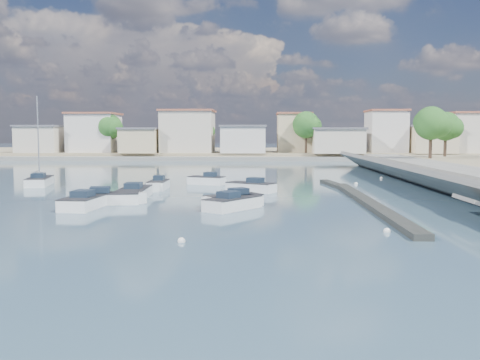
# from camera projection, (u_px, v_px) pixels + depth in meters

# --- Properties ---
(ground) EXTENTS (400.00, 400.00, 0.00)m
(ground) POSITION_uv_depth(u_px,v_px,m) (266.00, 174.00, 68.51)
(ground) COLOR #2E425C
(ground) RESTS_ON ground
(breakwater) EXTENTS (2.00, 31.02, 0.35)m
(breakwater) POSITION_uv_depth(u_px,v_px,m) (360.00, 198.00, 41.05)
(breakwater) COLOR black
(breakwater) RESTS_ON ground
(far_shore_land) EXTENTS (160.00, 40.00, 1.40)m
(far_shore_land) POSITION_uv_depth(u_px,v_px,m) (263.00, 153.00, 120.21)
(far_shore_land) COLOR gray
(far_shore_land) RESTS_ON ground
(far_shore_quay) EXTENTS (160.00, 2.50, 0.80)m
(far_shore_quay) POSITION_uv_depth(u_px,v_px,m) (264.00, 159.00, 99.33)
(far_shore_quay) COLOR slate
(far_shore_quay) RESTS_ON ground
(far_town) EXTENTS (113.01, 12.80, 8.35)m
(far_town) POSITION_uv_depth(u_px,v_px,m) (319.00, 134.00, 104.44)
(far_town) COLOR beige
(far_town) RESTS_ON far_shore_land
(shore_trees) EXTENTS (74.56, 38.32, 7.92)m
(shore_trees) POSITION_uv_depth(u_px,v_px,m) (311.00, 127.00, 95.65)
(shore_trees) COLOR #38281E
(shore_trees) RESTS_ON ground
(motorboat_a) EXTENTS (2.43, 5.80, 1.48)m
(motorboat_a) POSITION_uv_depth(u_px,v_px,m) (88.00, 202.00, 37.28)
(motorboat_a) COLOR white
(motorboat_a) RESTS_ON ground
(motorboat_b) EXTENTS (4.03, 4.59, 1.48)m
(motorboat_b) POSITION_uv_depth(u_px,v_px,m) (235.00, 204.00, 36.37)
(motorboat_b) COLOR white
(motorboat_b) RESTS_ON ground
(motorboat_c) EXTENTS (4.64, 3.63, 1.48)m
(motorboat_c) POSITION_uv_depth(u_px,v_px,m) (249.00, 187.00, 47.21)
(motorboat_c) COLOR white
(motorboat_c) RESTS_ON ground
(motorboat_d) EXTENTS (4.31, 3.66, 1.48)m
(motorboat_d) POSITION_uv_depth(u_px,v_px,m) (231.00, 201.00, 37.62)
(motorboat_d) COLOR white
(motorboat_d) RESTS_ON ground
(motorboat_e) EXTENTS (2.23, 5.73, 1.48)m
(motorboat_e) POSITION_uv_depth(u_px,v_px,m) (135.00, 193.00, 42.88)
(motorboat_e) COLOR white
(motorboat_e) RESTS_ON ground
(motorboat_f) EXTENTS (4.16, 2.69, 1.48)m
(motorboat_f) POSITION_uv_depth(u_px,v_px,m) (205.00, 181.00, 53.81)
(motorboat_f) COLOR white
(motorboat_f) RESTS_ON ground
(motorboat_g) EXTENTS (1.53, 4.42, 1.48)m
(motorboat_g) POSITION_uv_depth(u_px,v_px,m) (158.00, 186.00, 48.81)
(motorboat_g) COLOR white
(motorboat_g) RESTS_ON ground
(motorboat_h) EXTENTS (5.26, 2.71, 1.48)m
(motorboat_h) POSITION_uv_depth(u_px,v_px,m) (110.00, 199.00, 38.99)
(motorboat_h) COLOR white
(motorboat_h) RESTS_ON ground
(sailboat) EXTENTS (3.09, 6.31, 9.00)m
(sailboat) POSITION_uv_depth(u_px,v_px,m) (40.00, 181.00, 53.09)
(sailboat) COLOR white
(sailboat) RESTS_ON ground
(mooring_buoys) EXTENTS (17.92, 36.49, 0.37)m
(mooring_buoys) POSITION_uv_depth(u_px,v_px,m) (309.00, 194.00, 45.07)
(mooring_buoys) COLOR white
(mooring_buoys) RESTS_ON ground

